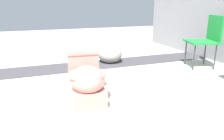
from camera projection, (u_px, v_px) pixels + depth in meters
ground_plane at (78, 99)px, 2.41m from camera, size 14.00×14.00×0.00m
gravel_strip at (91, 65)px, 3.71m from camera, size 0.56×8.00×0.01m
toilet at (86, 80)px, 2.35m from camera, size 0.66×0.43×0.52m
folding_chair_left at (208, 36)px, 3.50m from camera, size 0.55×0.55×0.83m
boulder_near at (110, 54)px, 3.85m from camera, size 0.57×0.56×0.30m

